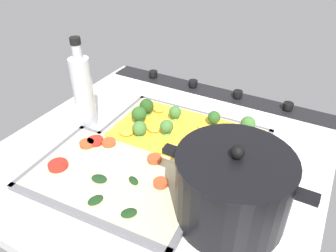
{
  "coord_description": "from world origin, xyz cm",
  "views": [
    {
      "loc": [
        -30.59,
        53.35,
        48.37
      ],
      "look_at": [
        -0.64,
        -1.18,
        6.33
      ],
      "focal_mm": 34.96,
      "sensor_mm": 36.0,
      "label": 1
    }
  ],
  "objects_px": {
    "baking_tray_front": "(184,137)",
    "veggie_pizza_back": "(115,175)",
    "broccoli_pizza": "(182,131)",
    "cooking_pot": "(232,188)",
    "oil_bottle": "(82,91)",
    "baking_tray_back": "(116,179)"
  },
  "relations": [
    {
      "from": "baking_tray_back",
      "to": "baking_tray_front",
      "type": "bearing_deg",
      "value": -106.09
    },
    {
      "from": "broccoli_pizza",
      "to": "cooking_pot",
      "type": "height_order",
      "value": "cooking_pot"
    },
    {
      "from": "veggie_pizza_back",
      "to": "cooking_pot",
      "type": "relative_size",
      "value": 1.3
    },
    {
      "from": "baking_tray_front",
      "to": "cooking_pot",
      "type": "xyz_separation_m",
      "value": [
        -0.18,
        0.18,
        0.07
      ]
    },
    {
      "from": "baking_tray_back",
      "to": "oil_bottle",
      "type": "bearing_deg",
      "value": -35.13
    },
    {
      "from": "veggie_pizza_back",
      "to": "baking_tray_front",
      "type": "bearing_deg",
      "value": -107.77
    },
    {
      "from": "broccoli_pizza",
      "to": "baking_tray_back",
      "type": "distance_m",
      "value": 0.21
    },
    {
      "from": "cooking_pot",
      "to": "oil_bottle",
      "type": "bearing_deg",
      "value": -14.14
    },
    {
      "from": "broccoli_pizza",
      "to": "cooking_pot",
      "type": "distance_m",
      "value": 0.26
    },
    {
      "from": "veggie_pizza_back",
      "to": "cooking_pot",
      "type": "bearing_deg",
      "value": -174.42
    },
    {
      "from": "baking_tray_back",
      "to": "cooking_pot",
      "type": "height_order",
      "value": "cooking_pot"
    },
    {
      "from": "baking_tray_back",
      "to": "veggie_pizza_back",
      "type": "height_order",
      "value": "veggie_pizza_back"
    },
    {
      "from": "veggie_pizza_back",
      "to": "cooking_pot",
      "type": "xyz_separation_m",
      "value": [
        -0.25,
        -0.02,
        0.06
      ]
    },
    {
      "from": "broccoli_pizza",
      "to": "cooking_pot",
      "type": "xyz_separation_m",
      "value": [
        -0.19,
        0.18,
        0.05
      ]
    },
    {
      "from": "baking_tray_front",
      "to": "veggie_pizza_back",
      "type": "relative_size",
      "value": 1.12
    },
    {
      "from": "oil_bottle",
      "to": "veggie_pizza_back",
      "type": "bearing_deg",
      "value": 144.59
    },
    {
      "from": "veggie_pizza_back",
      "to": "oil_bottle",
      "type": "height_order",
      "value": "oil_bottle"
    },
    {
      "from": "cooking_pot",
      "to": "oil_bottle",
      "type": "distance_m",
      "value": 0.45
    },
    {
      "from": "baking_tray_front",
      "to": "broccoli_pizza",
      "type": "height_order",
      "value": "broccoli_pizza"
    },
    {
      "from": "baking_tray_front",
      "to": "veggie_pizza_back",
      "type": "height_order",
      "value": "veggie_pizza_back"
    },
    {
      "from": "cooking_pot",
      "to": "broccoli_pizza",
      "type": "bearing_deg",
      "value": -43.25
    },
    {
      "from": "baking_tray_front",
      "to": "baking_tray_back",
      "type": "relative_size",
      "value": 1.05
    }
  ]
}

